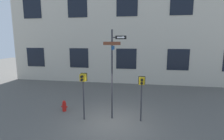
% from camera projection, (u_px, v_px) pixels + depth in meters
% --- Properties ---
extents(ground_plane, '(60.00, 60.00, 0.00)m').
position_uv_depth(ground_plane, '(112.00, 123.00, 9.13)').
color(ground_plane, '#595651').
extents(building_facade, '(24.00, 0.64, 14.84)m').
position_uv_depth(building_facade, '(127.00, 6.00, 16.37)').
color(building_facade, beige).
rests_on(building_facade, ground_plane).
extents(street_sign_pole, '(1.19, 0.85, 4.80)m').
position_uv_depth(street_sign_pole, '(113.00, 68.00, 9.17)').
color(street_sign_pole, '#2D2D33').
rests_on(street_sign_pole, ground_plane).
extents(pedestrian_signal_left, '(0.36, 0.40, 2.55)m').
position_uv_depth(pedestrian_signal_left, '(83.00, 84.00, 9.18)').
color(pedestrian_signal_left, '#2D2D33').
rests_on(pedestrian_signal_left, ground_plane).
extents(pedestrian_signal_right, '(0.36, 0.40, 2.42)m').
position_uv_depth(pedestrian_signal_right, '(142.00, 87.00, 9.00)').
color(pedestrian_signal_right, '#2D2D33').
rests_on(pedestrian_signal_right, ground_plane).
extents(fire_hydrant, '(0.39, 0.23, 0.67)m').
position_uv_depth(fire_hydrant, '(64.00, 106.00, 10.58)').
color(fire_hydrant, red).
rests_on(fire_hydrant, ground_plane).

